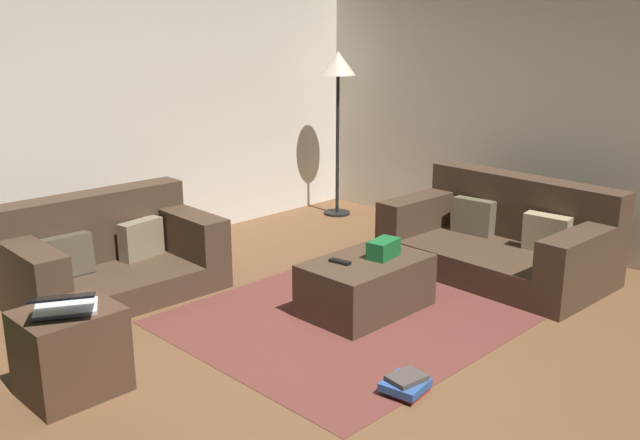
{
  "coord_description": "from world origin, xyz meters",
  "views": [
    {
      "loc": [
        -2.7,
        -2.43,
        2.0
      ],
      "look_at": [
        0.42,
        0.68,
        0.75
      ],
      "focal_mm": 39.29,
      "sensor_mm": 36.0,
      "label": 1
    }
  ],
  "objects": [
    {
      "name": "ground_plane",
      "position": [
        0.0,
        0.0,
        0.0
      ],
      "size": [
        6.4,
        6.4,
        0.0
      ],
      "primitive_type": "plane",
      "color": "brown"
    },
    {
      "name": "rear_partition",
      "position": [
        0.0,
        3.14,
        1.3
      ],
      "size": [
        6.4,
        0.12,
        2.6
      ],
      "primitive_type": "cube",
      "color": "silver",
      "rests_on": "ground_plane"
    },
    {
      "name": "corner_partition",
      "position": [
        3.14,
        0.0,
        1.3
      ],
      "size": [
        0.12,
        6.4,
        2.6
      ],
      "primitive_type": "cube",
      "color": "silver",
      "rests_on": "ground_plane"
    },
    {
      "name": "couch_left",
      "position": [
        -0.28,
        2.25,
        0.29
      ],
      "size": [
        1.53,
        0.95,
        0.74
      ],
      "rotation": [
        0.0,
        0.0,
        3.11
      ],
      "color": "#473323",
      "rests_on": "ground_plane"
    },
    {
      "name": "couch_right",
      "position": [
        2.26,
        0.39,
        0.28
      ],
      "size": [
        1.07,
        1.78,
        0.76
      ],
      "rotation": [
        0.0,
        0.0,
        1.53
      ],
      "color": "#473323",
      "rests_on": "ground_plane"
    },
    {
      "name": "ottoman",
      "position": [
        0.84,
        0.64,
        0.19
      ],
      "size": [
        0.9,
        0.57,
        0.38
      ],
      "primitive_type": "cube",
      "color": "#473323",
      "rests_on": "ground_plane"
    },
    {
      "name": "gift_box",
      "position": [
        0.97,
        0.59,
        0.45
      ],
      "size": [
        0.27,
        0.18,
        0.13
      ],
      "primitive_type": "cube",
      "rotation": [
        0.0,
        0.0,
        0.15
      ],
      "color": "#19662D",
      "rests_on": "ottoman"
    },
    {
      "name": "tv_remote",
      "position": [
        0.65,
        0.72,
        0.39
      ],
      "size": [
        0.07,
        0.17,
        0.02
      ],
      "primitive_type": "cube",
      "rotation": [
        0.0,
        0.0,
        0.15
      ],
      "color": "black",
      "rests_on": "ottoman"
    },
    {
      "name": "side_table",
      "position": [
        -1.18,
        1.03,
        0.25
      ],
      "size": [
        0.52,
        0.44,
        0.49
      ],
      "primitive_type": "cube",
      "color": "#4C3323",
      "rests_on": "ground_plane"
    },
    {
      "name": "laptop",
      "position": [
        -1.21,
        0.98,
        0.55
      ],
      "size": [
        0.46,
        0.48,
        0.16
      ],
      "color": "silver",
      "rests_on": "side_table"
    },
    {
      "name": "book_stack",
      "position": [
        0.12,
        -0.3,
        0.05
      ],
      "size": [
        0.26,
        0.25,
        0.11
      ],
      "color": "#B7332D",
      "rests_on": "ground_plane"
    },
    {
      "name": "corner_lamp",
      "position": [
        2.6,
        2.59,
        1.46
      ],
      "size": [
        0.36,
        0.36,
        1.71
      ],
      "color": "black",
      "rests_on": "ground_plane"
    },
    {
      "name": "area_rug",
      "position": [
        0.84,
        0.64,
        0.0
      ],
      "size": [
        2.6,
        2.0,
        0.01
      ],
      "primitive_type": "cube",
      "color": "brown",
      "rests_on": "ground_plane"
    }
  ]
}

